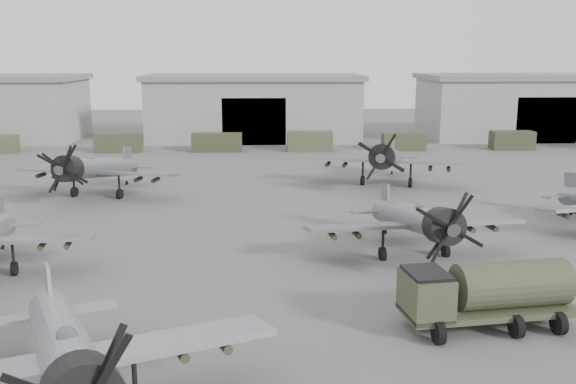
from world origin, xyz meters
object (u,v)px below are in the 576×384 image
Objects in this scene: aircraft_near_1 at (67,355)px; aircraft_far_1 at (387,158)px; aircraft_mid_2 at (417,220)px; aircraft_far_0 at (94,169)px; fuel_tanker at (487,291)px.

aircraft_near_1 is 40.46m from aircraft_far_1.
aircraft_far_1 is at bearing 42.71° from aircraft_near_1.
aircraft_mid_2 is at bearing -79.84° from aircraft_far_1.
aircraft_far_1 reaches higher than aircraft_mid_2.
aircraft_far_0 is 1.73× the size of fuel_tanker.
aircraft_far_1 is at bearing 22.71° from aircraft_far_0.
aircraft_near_1 is at bearing -139.38° from aircraft_mid_2.
aircraft_far_0 reaches higher than fuel_tanker.
aircraft_far_0 is at bearing 135.55° from aircraft_mid_2.
aircraft_near_1 is at bearing -163.65° from fuel_tanker.
fuel_tanker is at bearing -34.66° from aircraft_far_0.
aircraft_far_1 is (2.28, 20.44, 0.25)m from aircraft_mid_2.
aircraft_far_0 is 0.96× the size of aircraft_far_1.
aircraft_mid_2 is 0.91× the size of aircraft_far_1.
aircraft_near_1 is 0.99× the size of aircraft_far_0.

